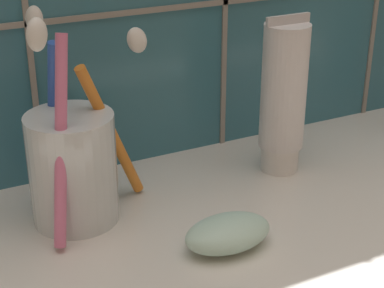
{
  "coord_description": "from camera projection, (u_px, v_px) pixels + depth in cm",
  "views": [
    {
      "loc": [
        -28.03,
        -38.63,
        29.37
      ],
      "look_at": [
        -7.27,
        2.42,
        8.31
      ],
      "focal_mm": 60.0,
      "sensor_mm": 36.0,
      "label": 1
    }
  ],
  "objects": [
    {
      "name": "soap_bar",
      "position": [
        228.0,
        233.0,
        0.48
      ],
      "size": [
        6.89,
        4.28,
        2.49
      ],
      "primitive_type": "ellipsoid",
      "color": "silver",
      "rests_on": "sink_counter"
    },
    {
      "name": "toothpaste_tube",
      "position": [
        283.0,
        96.0,
        0.58
      ],
      "size": [
        4.32,
        4.12,
        14.67
      ],
      "color": "white",
      "rests_on": "sink_counter"
    },
    {
      "name": "sink_counter",
      "position": [
        281.0,
        216.0,
        0.55
      ],
      "size": [
        74.4,
        28.37,
        2.0
      ],
      "primitive_type": "cube",
      "color": "silver",
      "rests_on": "ground"
    },
    {
      "name": "toothbrush_cup",
      "position": [
        73.0,
        162.0,
        0.51
      ],
      "size": [
        11.83,
        11.75,
        17.99
      ],
      "color": "silver",
      "rests_on": "sink_counter"
    }
  ]
}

